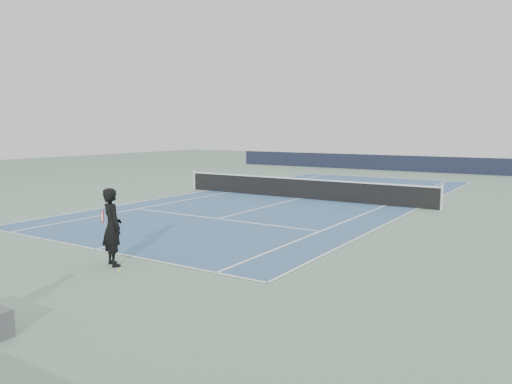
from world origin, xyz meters
The scene contains 6 objects.
ground centered at (0.00, 0.00, 0.00)m, with size 80.00×80.00×0.00m, color gray.
court_surface centered at (0.00, 0.00, 0.01)m, with size 10.97×23.77×0.01m, color #3B628C.
tennis_net centered at (0.00, 0.00, 0.50)m, with size 12.90×0.10×1.07m.
windscreen_far centered at (0.00, 17.88, 0.60)m, with size 30.00×0.25×1.20m, color black.
tennis_player centered at (1.62, -12.68, 0.94)m, with size 0.88×0.74×1.88m.
tennis_ball centered at (2.18, -13.01, 0.04)m, with size 0.07×0.07×0.07m, color yellow.
Camera 1 is at (10.84, -20.65, 3.27)m, focal length 35.00 mm.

